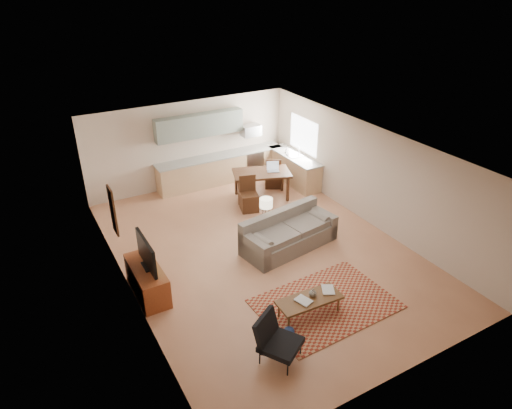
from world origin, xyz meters
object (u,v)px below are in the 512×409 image
dining_table (262,185)px  coffee_table (309,306)px  armchair (281,341)px  console_table (266,229)px  sofa (289,232)px  tv_credenza (147,280)px

dining_table → coffee_table: bearing=-90.6°
coffee_table → armchair: 1.36m
coffee_table → console_table: bearing=79.0°
sofa → tv_credenza: size_ratio=1.74×
sofa → dining_table: 2.82m
sofa → coffee_table: 2.52m
coffee_table → dining_table: 5.32m
armchair → dining_table: armchair is taller
tv_credenza → console_table: 3.34m
armchair → dining_table: size_ratio=0.52×
sofa → console_table: 0.67m
coffee_table → dining_table: bearing=72.6°
sofa → tv_credenza: (-3.62, -0.05, -0.11)m
sofa → console_table: bearing=112.2°
sofa → armchair: bearing=-134.5°
tv_credenza → dining_table: bearing=32.1°
tv_credenza → dining_table: 5.19m
armchair → dining_table: (2.92, 5.73, -0.01)m
armchair → tv_credenza: bearing=84.5°
dining_table → tv_credenza: bearing=-128.8°
armchair → tv_credenza: armchair is taller
sofa → armchair: sofa is taller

